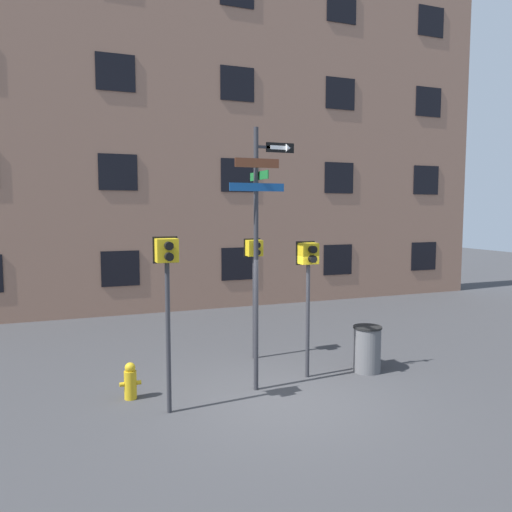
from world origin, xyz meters
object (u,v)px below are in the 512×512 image
object	(u,v)px
street_sign_pole	(259,237)
pedestrian_signal_right	(308,270)
pedestrian_signal_left	(167,275)
trash_bin	(367,349)
fire_hydrant	(130,381)
pedestrian_signal_across	(254,265)

from	to	relation	value
street_sign_pole	pedestrian_signal_right	world-z (taller)	street_sign_pole
pedestrian_signal_left	street_sign_pole	bearing A→B (deg)	14.87
street_sign_pole	pedestrian_signal_right	bearing A→B (deg)	14.36
pedestrian_signal_right	trash_bin	size ratio (longest dim) A/B	2.86
pedestrian_signal_right	fire_hydrant	xyz separation A→B (m)	(-3.54, 0.08, -1.90)
pedestrian_signal_across	pedestrian_signal_right	bearing A→B (deg)	-70.83
pedestrian_signal_left	fire_hydrant	distance (m)	2.27
pedestrian_signal_left	trash_bin	bearing A→B (deg)	8.48
street_sign_pole	pedestrian_signal_left	world-z (taller)	street_sign_pole
trash_bin	pedestrian_signal_right	bearing A→B (deg)	174.07
pedestrian_signal_left	trash_bin	distance (m)	4.77
street_sign_pole	pedestrian_signal_across	bearing A→B (deg)	71.63
pedestrian_signal_right	trash_bin	world-z (taller)	pedestrian_signal_right
pedestrian_signal_right	trash_bin	distance (m)	2.19
street_sign_pole	pedestrian_signal_right	distance (m)	1.42
pedestrian_signal_left	fire_hydrant	xyz separation A→B (m)	(-0.54, 0.87, -2.03)
street_sign_pole	fire_hydrant	bearing A→B (deg)	170.66
street_sign_pole	pedestrian_signal_left	xyz separation A→B (m)	(-1.81, -0.48, -0.57)
street_sign_pole	pedestrian_signal_across	xyz separation A→B (m)	(0.63, 1.91, -0.75)
fire_hydrant	trash_bin	size ratio (longest dim) A/B	0.69
pedestrian_signal_right	pedestrian_signal_across	bearing A→B (deg)	109.17
pedestrian_signal_left	fire_hydrant	world-z (taller)	pedestrian_signal_left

